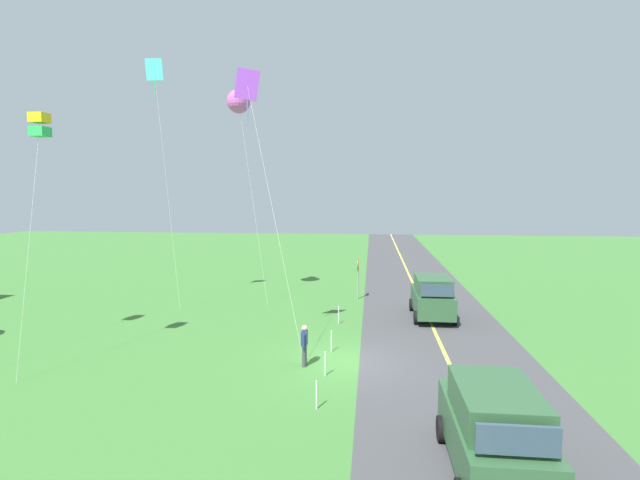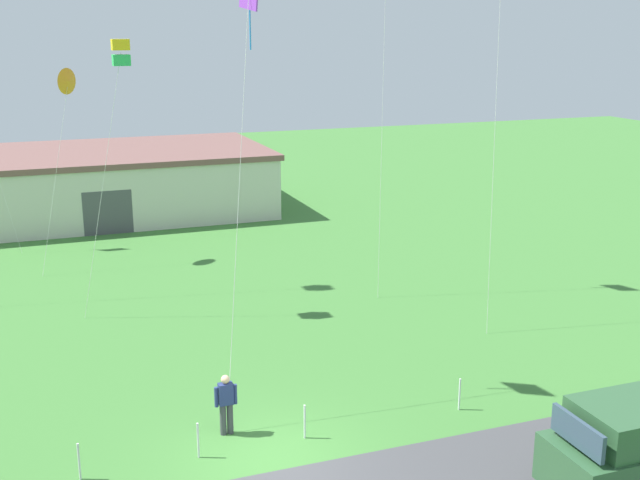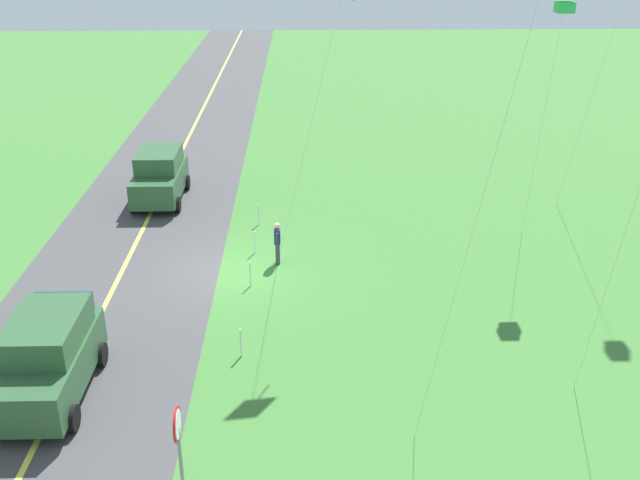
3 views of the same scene
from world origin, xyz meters
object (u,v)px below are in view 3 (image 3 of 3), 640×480
Objects in this scene: stop_sign at (179,439)px; kite_cyan_top at (565,0)px; person_adult_near at (277,242)px; car_suv_foreground at (48,357)px; car_parked_west_near at (160,175)px.

stop_sign is 18.72m from kite_cyan_top.
person_adult_near is (-11.98, 1.69, -0.94)m from stop_sign.
car_suv_foreground and car_parked_west_near have the same top height.
car_suv_foreground is 2.75× the size of person_adult_near.
car_suv_foreground is 1.00× the size of car_parked_west_near.
car_parked_west_near is (-14.51, 0.37, 0.00)m from car_suv_foreground.
stop_sign is at bearing 44.52° from car_suv_foreground.
person_adult_near is 12.79m from kite_cyan_top.
stop_sign reaches higher than person_adult_near.
car_parked_west_near is 19.03m from stop_sign.
car_parked_west_near is at bearing -107.27° from person_adult_near.
person_adult_near is at bearing -84.49° from kite_cyan_top.
person_adult_near is at bearing 38.94° from car_parked_west_near.
car_suv_foreground is at bearing -1.48° from car_parked_west_near.
car_suv_foreground is 19.50m from kite_cyan_top.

